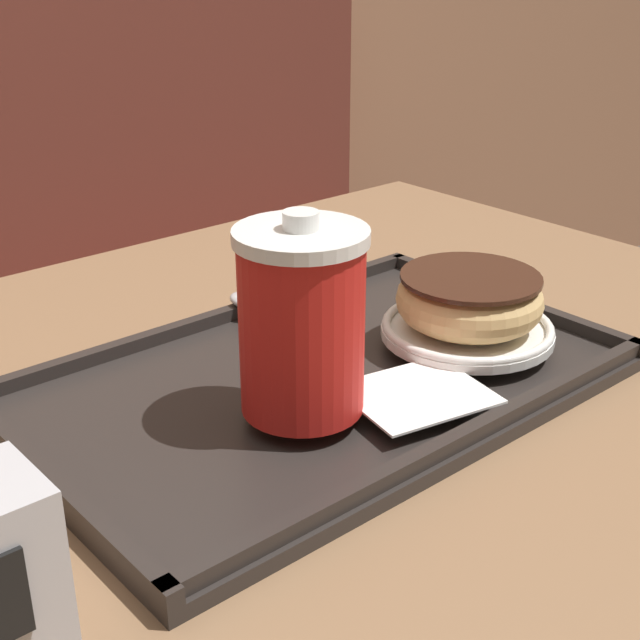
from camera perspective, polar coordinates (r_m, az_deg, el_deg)
The scene contains 8 objects.
booth_bench at distance 1.63m, azimuth -18.76°, elevation -4.89°, with size 1.74×0.44×1.00m.
cafe_table at distance 0.83m, azimuth 0.20°, elevation -14.08°, with size 1.06×0.87×0.71m.
serving_tray at distance 0.74m, azimuth 0.00°, elevation -3.99°, with size 0.49×0.31×0.02m.
napkin_paper at distance 0.69m, azimuth 6.24°, elevation -4.70°, with size 0.12×0.11×0.00m.
coffee_cup_front at distance 0.64m, azimuth -1.18°, elevation -0.04°, with size 0.10×0.10×0.15m.
plate_with_chocolate_donut at distance 0.79m, azimuth 9.40°, elevation -0.57°, with size 0.15×0.15×0.01m.
donut_chocolate_glazed at distance 0.78m, azimuth 9.54°, elevation 1.37°, with size 0.13×0.13×0.04m.
spoon at distance 0.83m, azimuth -4.24°, elevation 0.70°, with size 0.04×0.15×0.01m.
Camera 1 is at (-0.43, -0.49, 1.06)m, focal length 50.00 mm.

